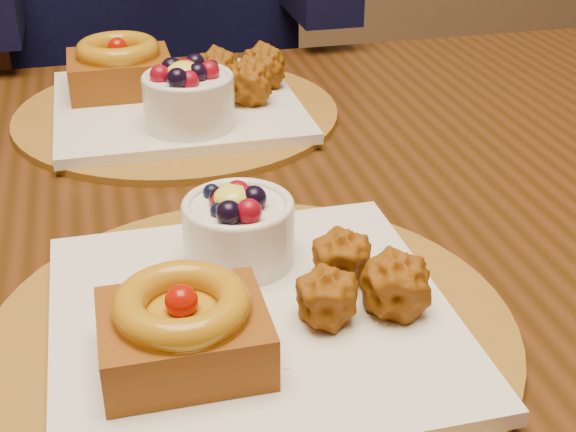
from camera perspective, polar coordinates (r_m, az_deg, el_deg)
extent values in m
cube|color=#341E09|center=(0.78, -5.79, -0.07)|extent=(1.60, 0.90, 0.04)
cylinder|color=brown|center=(0.58, -2.52, -8.12)|extent=(0.38, 0.38, 0.01)
cube|color=white|center=(0.58, -2.54, -7.33)|extent=(0.28, 0.28, 0.01)
cube|color=#572C08|center=(0.52, -7.39, -8.57)|extent=(0.11, 0.09, 0.04)
torus|color=#9B5F09|center=(0.51, -7.57, -6.22)|extent=(0.09, 0.09, 0.02)
sphere|color=#980D02|center=(0.50, -7.59, -6.03)|extent=(0.02, 0.02, 0.02)
sphere|color=#9B540B|center=(0.60, 3.75, -3.07)|extent=(0.04, 0.04, 0.04)
sphere|color=#9B540B|center=(0.55, 2.69, -5.84)|extent=(0.04, 0.04, 0.04)
sphere|color=#9B540B|center=(0.57, 7.56, -5.10)|extent=(0.04, 0.04, 0.04)
cylinder|color=white|center=(0.62, -3.52, -1.20)|extent=(0.09, 0.09, 0.05)
torus|color=white|center=(0.61, -3.59, 0.77)|extent=(0.09, 0.09, 0.01)
ellipsoid|color=yellow|center=(0.60, -3.98, 1.40)|extent=(0.03, 0.03, 0.02)
cylinder|color=brown|center=(0.97, -7.89, 7.27)|extent=(0.38, 0.38, 0.01)
cube|color=white|center=(0.96, -7.92, 7.82)|extent=(0.28, 0.28, 0.01)
cube|color=#572C08|center=(1.00, -11.85, 9.90)|extent=(0.12, 0.10, 0.04)
torus|color=#9B5F09|center=(0.99, -12.02, 11.52)|extent=(0.10, 0.10, 0.02)
sphere|color=#980D02|center=(0.99, -12.03, 11.63)|extent=(0.02, 0.02, 0.02)
sphere|color=#9B540B|center=(0.94, -2.82, 9.32)|extent=(0.05, 0.05, 0.05)
sphere|color=#9B540B|center=(0.98, -5.08, 10.14)|extent=(0.05, 0.05, 0.05)
sphere|color=#9B540B|center=(0.99, -1.80, 10.42)|extent=(0.05, 0.05, 0.05)
cylinder|color=white|center=(0.88, -7.05, 8.07)|extent=(0.10, 0.10, 0.05)
torus|color=white|center=(0.87, -7.16, 9.75)|extent=(0.10, 0.10, 0.01)
ellipsoid|color=yellow|center=(0.86, -7.46, 10.23)|extent=(0.03, 0.03, 0.02)
cube|color=black|center=(1.59, -11.45, 5.25)|extent=(0.52, 0.52, 0.04)
cylinder|color=black|center=(1.52, -17.20, -7.74)|extent=(0.04, 0.04, 0.47)
cylinder|color=black|center=(1.56, -1.90, -5.24)|extent=(0.04, 0.04, 0.47)
cylinder|color=black|center=(1.88, -17.86, -0.49)|extent=(0.04, 0.04, 0.47)
cylinder|color=black|center=(1.91, -5.45, 1.39)|extent=(0.04, 0.04, 0.47)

